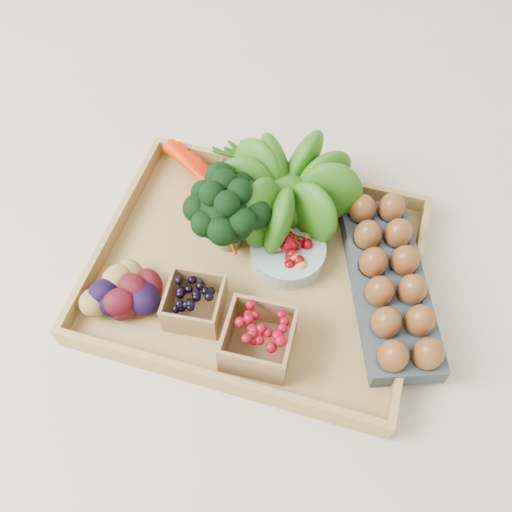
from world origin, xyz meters
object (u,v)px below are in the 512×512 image
(cherry_bowl, at_px, (288,253))
(egg_carton, at_px, (388,286))
(tray, at_px, (256,272))
(broccoli, at_px, (228,223))

(cherry_bowl, distance_m, egg_carton, 0.18)
(cherry_bowl, xyz_separation_m, egg_carton, (0.18, -0.02, 0.00))
(tray, relative_size, egg_carton, 1.63)
(tray, distance_m, egg_carton, 0.23)
(broccoli, xyz_separation_m, cherry_bowl, (0.11, -0.00, -0.04))
(tray, xyz_separation_m, egg_carton, (0.23, 0.02, 0.03))
(cherry_bowl, height_order, egg_carton, egg_carton)
(tray, xyz_separation_m, broccoli, (-0.06, 0.04, 0.07))
(cherry_bowl, bearing_deg, tray, -140.11)
(tray, relative_size, broccoli, 3.66)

